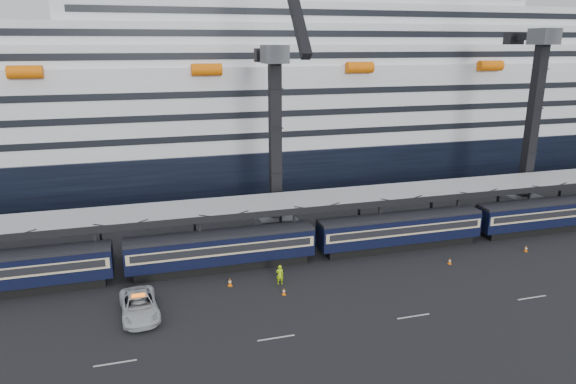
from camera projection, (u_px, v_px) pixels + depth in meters
name	position (u px, v px, depth m)	size (l,w,h in m)	color
ground	(520.00, 277.00, 50.68)	(260.00, 260.00, 0.00)	black
train	(427.00, 227.00, 58.07)	(133.05, 3.00, 4.05)	black
canopy	(445.00, 188.00, 62.14)	(130.00, 6.25, 5.53)	#9EA1A6
cruise_ship	(341.00, 102.00, 89.41)	(214.09, 28.84, 34.00)	black
crane_dark_near	(276.00, 135.00, 59.23)	(4.50, 17.75, 35.08)	#46494D
crane_dark_mid	(536.00, 113.00, 67.15)	(4.50, 18.24, 39.64)	#46494D
pickup_truck	(139.00, 306.00, 43.23)	(2.98, 6.47, 1.80)	silver
worker	(280.00, 275.00, 48.79)	(0.72, 0.47, 1.98)	#B6EB0C
traffic_cone_b	(284.00, 291.00, 46.94)	(0.35, 0.35, 0.69)	orange
traffic_cone_c	(230.00, 282.00, 48.63)	(0.41, 0.41, 0.82)	orange
traffic_cone_d	(450.00, 261.00, 53.48)	(0.34, 0.34, 0.69)	orange
traffic_cone_e	(526.00, 248.00, 56.68)	(0.36, 0.36, 0.72)	orange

